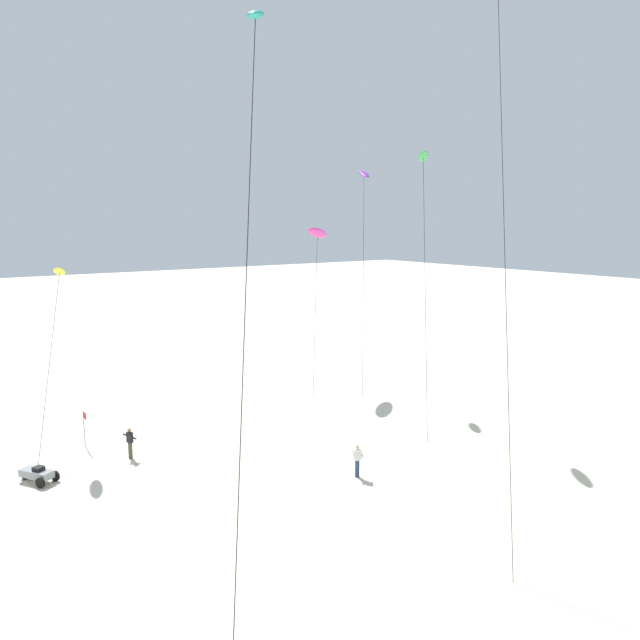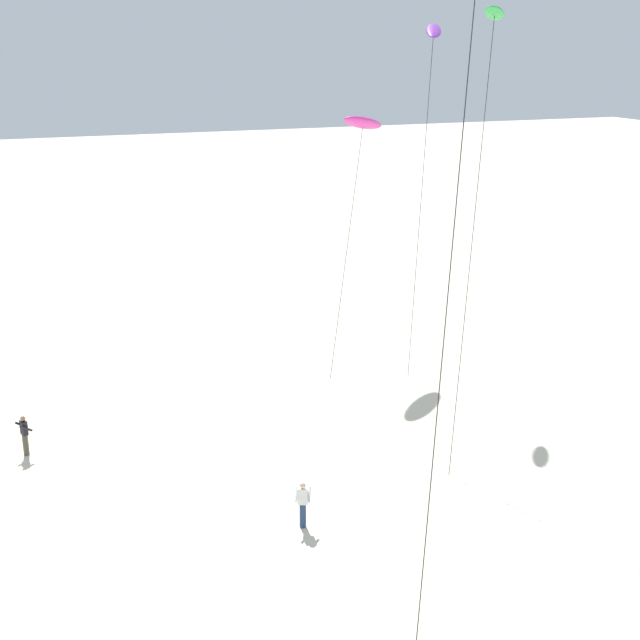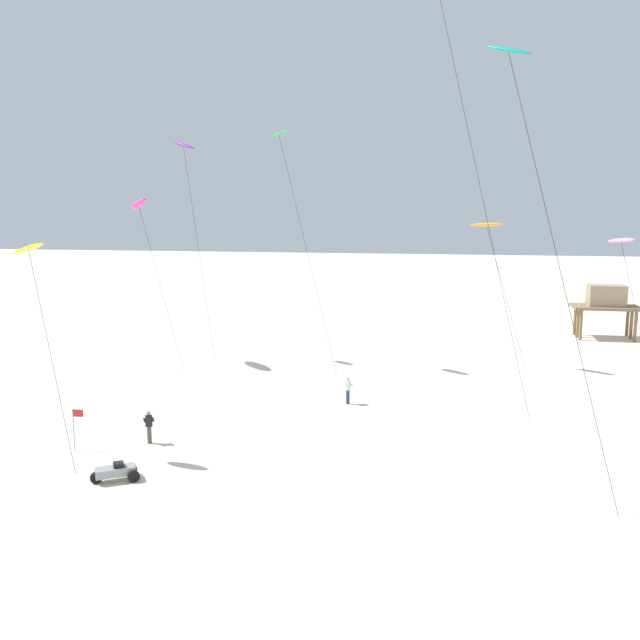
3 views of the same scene
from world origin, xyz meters
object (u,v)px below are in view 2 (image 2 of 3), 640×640
object	(u,v)px
kite_green	(494,21)
kite_purple	(433,34)
kite_magenta	(363,123)
kite_flyer_middle	(303,503)
kite_flyer_nearest	(25,434)

from	to	relation	value
kite_green	kite_purple	size ratio (longest dim) A/B	1.03
kite_magenta	kite_flyer_middle	size ratio (longest dim) A/B	7.47
kite_flyer_middle	kite_green	bearing A→B (deg)	121.36
kite_flyer_nearest	kite_flyer_middle	distance (m)	12.38
kite_magenta	kite_flyer_nearest	size ratio (longest dim) A/B	7.47
kite_green	kite_purple	bearing A→B (deg)	168.81
kite_green	kite_flyer_nearest	bearing A→B (deg)	-98.69
kite_purple	kite_flyer_middle	world-z (taller)	kite_purple
kite_green	kite_flyer_middle	bearing A→B (deg)	-58.64
kite_purple	kite_flyer_middle	bearing A→B (deg)	-40.01
kite_purple	kite_flyer_nearest	distance (m)	25.68
kite_magenta	kite_flyer_nearest	distance (m)	22.23
kite_green	kite_flyer_nearest	size ratio (longest dim) A/B	10.27
kite_flyer_middle	kite_magenta	bearing A→B (deg)	150.72
kite_green	kite_flyer_nearest	world-z (taller)	kite_green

